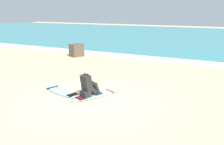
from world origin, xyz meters
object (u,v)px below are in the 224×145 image
at_px(surfboard_main, 97,95).
at_px(shoreline_rock, 77,50).
at_px(surfboard_spare_near, 62,91).
at_px(surfer_seated, 88,85).

distance_m(surfboard_main, shoreline_rock, 7.68).
relative_size(surfboard_main, shoreline_rock, 2.66).
bearing_deg(surfboard_main, shoreline_rock, 130.55).
distance_m(surfboard_spare_near, shoreline_rock, 7.13).
distance_m(surfer_seated, surfboard_spare_near, 1.22).
bearing_deg(shoreline_rock, surfboard_main, -49.45).
relative_size(surfboard_spare_near, shoreline_rock, 2.67).
xyz_separation_m(surfboard_spare_near, shoreline_rock, (-3.70, 6.09, 0.35)).
relative_size(surfboard_main, surfer_seated, 2.17).
bearing_deg(surfboard_spare_near, surfer_seated, -1.37).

